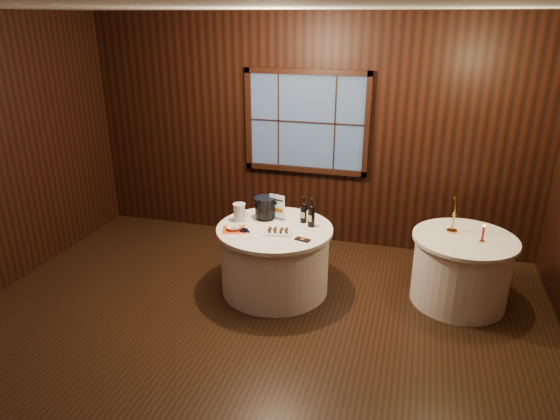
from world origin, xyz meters
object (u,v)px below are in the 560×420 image
(glass_pitcher, at_px, (240,212))
(cracker_bowl, at_px, (234,228))
(side_table, at_px, (461,269))
(chocolate_box, at_px, (303,240))
(ice_bucket, at_px, (265,208))
(port_bottle_right, at_px, (311,214))
(port_bottle_left, at_px, (304,211))
(brass_candlestick, at_px, (454,219))
(sign_stand, at_px, (278,211))
(red_candle, at_px, (483,235))
(chocolate_plate, at_px, (278,231))
(grape_bunch, at_px, (245,230))
(main_table, at_px, (275,259))

(glass_pitcher, distance_m, cracker_bowl, 0.27)
(side_table, bearing_deg, chocolate_box, -161.65)
(ice_bucket, height_order, chocolate_box, ice_bucket)
(port_bottle_right, distance_m, cracker_bowl, 0.86)
(port_bottle_left, height_order, port_bottle_right, port_bottle_right)
(cracker_bowl, distance_m, brass_candlestick, 2.36)
(sign_stand, distance_m, red_candle, 2.19)
(port_bottle_left, distance_m, port_bottle_right, 0.14)
(port_bottle_left, relative_size, ice_bucket, 1.21)
(sign_stand, xyz_separation_m, chocolate_plate, (0.11, -0.36, -0.09))
(red_candle, bearing_deg, chocolate_box, -165.30)
(sign_stand, xyz_separation_m, grape_bunch, (-0.24, -0.43, -0.08))
(chocolate_plate, relative_size, cracker_bowl, 2.10)
(port_bottle_left, relative_size, port_bottle_right, 0.94)
(glass_pitcher, bearing_deg, port_bottle_left, 32.45)
(red_candle, bearing_deg, port_bottle_right, -177.23)
(ice_bucket, relative_size, grape_bunch, 1.42)
(main_table, xyz_separation_m, port_bottle_right, (0.38, 0.14, 0.52))
(cracker_bowl, height_order, red_candle, red_candle)
(side_table, bearing_deg, red_candle, -25.31)
(port_bottle_right, xyz_separation_m, brass_candlestick, (1.49, 0.27, 0.00))
(main_table, height_order, brass_candlestick, brass_candlestick)
(brass_candlestick, bearing_deg, side_table, -39.55)
(glass_pitcher, bearing_deg, chocolate_plate, -1.84)
(port_bottle_left, bearing_deg, cracker_bowl, -141.82)
(chocolate_plate, xyz_separation_m, brass_candlestick, (1.79, 0.54, 0.13))
(side_table, xyz_separation_m, sign_stand, (-2.03, -0.07, 0.49))
(sign_stand, bearing_deg, chocolate_plate, -59.77)
(chocolate_box, height_order, red_candle, red_candle)
(main_table, bearing_deg, grape_bunch, -144.12)
(main_table, distance_m, ice_bucket, 0.59)
(main_table, relative_size, port_bottle_left, 4.16)
(sign_stand, xyz_separation_m, red_candle, (2.19, -0.01, -0.03))
(sign_stand, distance_m, grape_bunch, 0.50)
(port_bottle_left, bearing_deg, side_table, 9.41)
(sign_stand, relative_size, chocolate_plate, 0.93)
(sign_stand, bearing_deg, ice_bucket, -160.23)
(side_table, bearing_deg, port_bottle_left, -177.68)
(chocolate_plate, height_order, red_candle, red_candle)
(port_bottle_right, bearing_deg, chocolate_box, -68.59)
(main_table, height_order, grape_bunch, grape_bunch)
(sign_stand, relative_size, ice_bucket, 1.21)
(ice_bucket, bearing_deg, chocolate_plate, -53.86)
(brass_candlestick, bearing_deg, red_candle, -32.49)
(glass_pitcher, height_order, cracker_bowl, glass_pitcher)
(glass_pitcher, height_order, brass_candlestick, brass_candlestick)
(main_table, bearing_deg, sign_stand, 98.51)
(side_table, height_order, chocolate_box, chocolate_box)
(main_table, relative_size, sign_stand, 4.16)
(grape_bunch, bearing_deg, brass_candlestick, 15.86)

